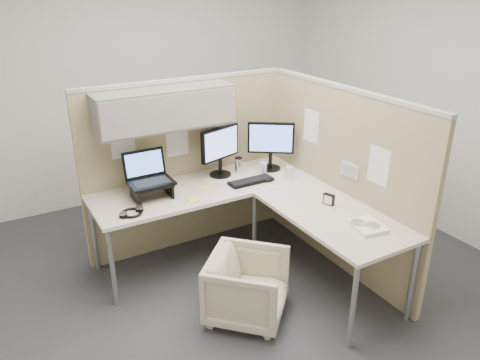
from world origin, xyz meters
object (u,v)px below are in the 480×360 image
monitor_left (220,148)px  office_chair (248,284)px  desk (250,202)px  keyboard (251,181)px

monitor_left → office_chair: bearing=-124.6°
office_chair → desk: bearing=12.4°
office_chair → monitor_left: bearing=27.1°
keyboard → monitor_left: bearing=118.5°
desk → monitor_left: bearing=88.5°
desk → keyboard: 0.33m
monitor_left → keyboard: 0.42m
desk → monitor_left: 0.64m
keyboard → office_chair: bearing=-122.8°
desk → monitor_left: size_ratio=4.29×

